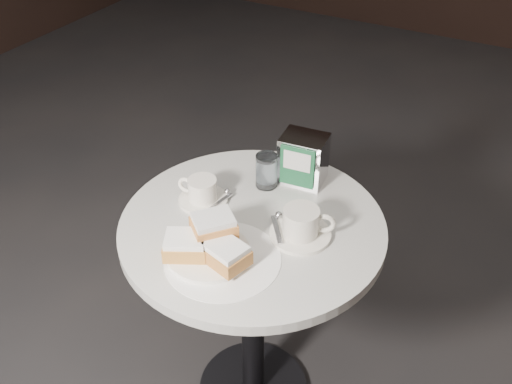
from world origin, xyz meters
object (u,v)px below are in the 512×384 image
Objects in this scene: water_glass_right at (305,164)px; coffee_cup_right at (301,225)px; beignet_plate at (208,245)px; water_glass_left at (266,171)px; cafe_table at (253,276)px; napkin_dispenser at (303,159)px; coffee_cup_left at (202,192)px.

coffee_cup_right is at bearing -67.12° from water_glass_right.
beignet_plate and water_glass_left have the same top height.
coffee_cup_right is (0.13, 0.01, 0.23)m from cafe_table.
cafe_table is 7.48× the size of water_glass_left.
water_glass_left reaches higher than cafe_table.
coffee_cup_right is at bearing 4.98° from cafe_table.
cafe_table is 0.35m from water_glass_right.
coffee_cup_right reaches higher than cafe_table.
coffee_cup_right is 1.41× the size of napkin_dispenser.
water_glass_right reaches higher than water_glass_left.
napkin_dispenser is (-0.10, 0.22, 0.04)m from coffee_cup_right.
water_glass_left is (0.12, 0.15, 0.02)m from coffee_cup_left.
beignet_plate is 2.35× the size of water_glass_left.
water_glass_right is at bearing 42.88° from water_glass_left.
coffee_cup_right is 0.25m from napkin_dispenser.
water_glass_left reaches higher than coffee_cup_left.
napkin_dispenser is at bearing 80.99° from beignet_plate.
cafe_table is at bearing -74.75° from water_glass_left.
cafe_table is 3.66× the size of coffee_cup_right.
cafe_table is 6.73× the size of water_glass_right.
coffee_cup_left is at bearing -128.98° from water_glass_left.
coffee_cup_right is 2.05× the size of water_glass_left.
beignet_plate is 1.62× the size of napkin_dispenser.
beignet_plate is 0.24m from coffee_cup_right.
napkin_dispenser is (0.03, 0.23, 0.27)m from cafe_table.
cafe_table is 3.18× the size of beignet_plate.
coffee_cup_left is (-0.13, 0.18, -0.01)m from beignet_plate.
napkin_dispenser reaches higher than beignet_plate.
cafe_table is 0.29m from beignet_plate.
water_glass_right reaches higher than beignet_plate.
beignet_plate is 0.41m from napkin_dispenser.
beignet_plate is 2.11× the size of water_glass_right.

